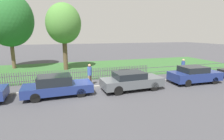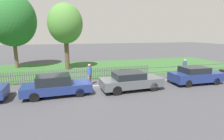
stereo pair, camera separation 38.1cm
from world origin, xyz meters
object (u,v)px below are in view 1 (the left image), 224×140
(pedestrian_near_fence, at_px, (90,74))
(parked_car_white_van, at_px, (194,74))
(covered_motorcycle, at_px, (124,74))
(tree_behind_motorcycle, at_px, (9,20))
(tree_mid_park, at_px, (64,24))
(pedestrian_by_lamp, at_px, (183,66))
(parked_car_red_compact, at_px, (131,80))
(parked_car_navy_estate, at_px, (57,86))

(pedestrian_near_fence, bearing_deg, parked_car_white_van, 117.06)
(covered_motorcycle, xyz_separation_m, tree_behind_motorcycle, (-10.22, 9.33, 4.88))
(tree_mid_park, height_order, pedestrian_by_lamp, tree_mid_park)
(tree_behind_motorcycle, relative_size, pedestrian_near_fence, 5.01)
(covered_motorcycle, bearing_deg, parked_car_red_compact, -92.59)
(parked_car_navy_estate, distance_m, parked_car_red_compact, 5.12)
(tree_behind_motorcycle, xyz_separation_m, tree_mid_park, (5.77, -2.54, -0.50))
(pedestrian_near_fence, bearing_deg, parked_car_red_compact, 93.27)
(pedestrian_by_lamp, bearing_deg, parked_car_white_van, -55.66)
(pedestrian_near_fence, bearing_deg, parked_car_navy_estate, -16.18)
(tree_behind_motorcycle, bearing_deg, pedestrian_near_fence, -52.84)
(tree_mid_park, xyz_separation_m, pedestrian_by_lamp, (10.60, -6.46, -4.11))
(parked_car_white_van, height_order, tree_mid_park, tree_mid_park)
(parked_car_red_compact, xyz_separation_m, pedestrian_near_fence, (-2.67, 1.94, 0.28))
(parked_car_navy_estate, relative_size, parked_car_red_compact, 0.98)
(parked_car_red_compact, xyz_separation_m, tree_mid_park, (-4.14, 8.95, 4.35))
(tree_mid_park, bearing_deg, tree_behind_motorcycle, 156.25)
(parked_car_navy_estate, xyz_separation_m, pedestrian_by_lamp, (11.58, 2.24, 0.24))
(parked_car_navy_estate, bearing_deg, covered_motorcycle, 17.19)
(parked_car_red_compact, bearing_deg, pedestrian_by_lamp, 18.98)
(parked_car_navy_estate, relative_size, covered_motorcycle, 2.21)
(tree_behind_motorcycle, bearing_deg, tree_mid_park, -23.75)
(parked_car_red_compact, relative_size, pedestrian_near_fence, 2.62)
(parked_car_white_van, bearing_deg, tree_behind_motorcycle, 145.26)
(parked_car_red_compact, relative_size, parked_car_white_van, 1.07)
(tree_behind_motorcycle, bearing_deg, parked_car_navy_estate, -66.90)
(parked_car_navy_estate, relative_size, tree_behind_motorcycle, 0.51)
(tree_mid_park, bearing_deg, pedestrian_near_fence, -78.15)
(tree_behind_motorcycle, relative_size, tree_mid_park, 1.18)
(parked_car_white_van, bearing_deg, pedestrian_by_lamp, 72.98)
(pedestrian_near_fence, bearing_deg, covered_motorcycle, 133.40)
(tree_behind_motorcycle, xyz_separation_m, pedestrian_near_fence, (7.24, -9.55, -4.57))
(parked_car_white_van, distance_m, pedestrian_by_lamp, 2.49)
(parked_car_red_compact, height_order, covered_motorcycle, parked_car_red_compact)
(covered_motorcycle, distance_m, tree_behind_motorcycle, 14.67)
(parked_car_white_van, xyz_separation_m, tree_mid_park, (-9.82, 8.81, 4.33))
(covered_motorcycle, bearing_deg, tree_behind_motorcycle, 143.30)
(parked_car_navy_estate, height_order, parked_car_red_compact, parked_car_navy_estate)
(parked_car_white_van, distance_m, tree_behind_motorcycle, 19.88)
(pedestrian_by_lamp, bearing_deg, pedestrian_near_fence, -123.85)
(tree_mid_park, relative_size, pedestrian_near_fence, 4.24)
(pedestrian_by_lamp, bearing_deg, parked_car_navy_estate, -116.37)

